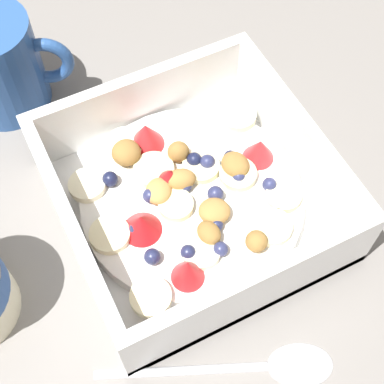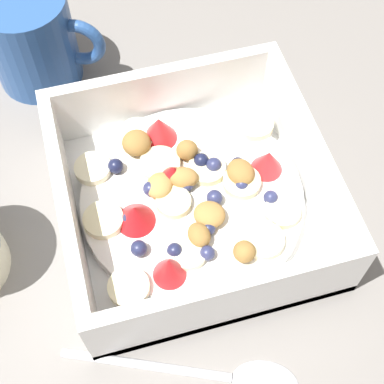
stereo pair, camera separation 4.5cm
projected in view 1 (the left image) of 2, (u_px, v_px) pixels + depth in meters
The scene contains 3 objects.
ground_plane at pixel (186, 225), 0.47m from camera, with size 2.40×2.40×0.00m, color gray.
fruit_bowl at pixel (191, 197), 0.46m from camera, with size 0.20×0.20×0.07m.
spoon at pixel (264, 365), 0.41m from camera, with size 0.09×0.17×0.01m.
Camera 1 is at (-0.20, 0.09, 0.42)m, focal length 53.17 mm.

